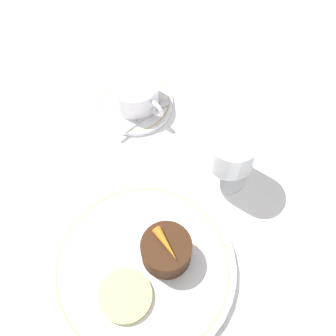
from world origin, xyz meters
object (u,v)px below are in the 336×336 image
at_px(dinner_plate, 143,269).
at_px(wine_glass, 232,151).
at_px(coffee_cup, 135,92).
at_px(dessert_cake, 164,248).

height_order(dinner_plate, wine_glass, wine_glass).
relative_size(coffee_cup, wine_glass, 0.89).
relative_size(coffee_cup, dessert_cake, 1.49).
height_order(wine_glass, dessert_cake, wine_glass).
distance_m(dinner_plate, coffee_cup, 0.30).
relative_size(dinner_plate, coffee_cup, 2.52).
xyz_separation_m(dinner_plate, wine_glass, (-0.02, 0.20, 0.08)).
height_order(dinner_plate, dessert_cake, dessert_cake).
bearing_deg(dinner_plate, wine_glass, 94.47).
bearing_deg(coffee_cup, dessert_cake, -35.12).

